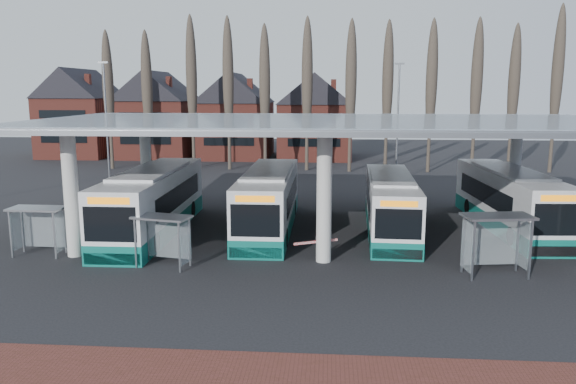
# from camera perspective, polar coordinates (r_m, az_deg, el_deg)

# --- Properties ---
(ground) EXTENTS (140.00, 140.00, 0.00)m
(ground) POSITION_cam_1_polar(r_m,az_deg,el_deg) (24.16, 3.54, -8.78)
(ground) COLOR black
(ground) RESTS_ON ground
(station_canopy) EXTENTS (32.00, 16.00, 6.34)m
(station_canopy) POSITION_cam_1_polar(r_m,az_deg,el_deg) (30.92, 3.86, 6.18)
(station_canopy) COLOR beige
(station_canopy) RESTS_ON ground
(poplar_row) EXTENTS (45.10, 1.10, 14.50)m
(poplar_row) POSITION_cam_1_polar(r_m,az_deg,el_deg) (55.85, 4.11, 11.17)
(poplar_row) COLOR #473D33
(poplar_row) RESTS_ON ground
(townhouse_row) EXTENTS (36.80, 10.30, 12.25)m
(townhouse_row) POSITION_cam_1_polar(r_m,az_deg,el_deg) (68.75, -9.28, 8.52)
(townhouse_row) COLOR brown
(townhouse_row) RESTS_ON ground
(lamp_post_a) EXTENTS (0.80, 0.16, 10.17)m
(lamp_post_a) POSITION_cam_1_polar(r_m,az_deg,el_deg) (48.47, -17.96, 6.77)
(lamp_post_a) COLOR slate
(lamp_post_a) RESTS_ON ground
(lamp_post_b) EXTENTS (0.80, 0.16, 10.17)m
(lamp_post_b) POSITION_cam_1_polar(r_m,az_deg,el_deg) (49.25, 11.08, 7.12)
(lamp_post_b) COLOR slate
(lamp_post_b) RESTS_ON ground
(bus_0) EXTENTS (2.93, 12.95, 3.59)m
(bus_0) POSITION_cam_1_polar(r_m,az_deg,el_deg) (32.39, -13.50, -1.03)
(bus_0) COLOR white
(bus_0) RESTS_ON ground
(bus_1) EXTENTS (2.73, 12.44, 3.45)m
(bus_1) POSITION_cam_1_polar(r_m,az_deg,el_deg) (32.31, -1.95, -0.89)
(bus_1) COLOR white
(bus_1) RESTS_ON ground
(bus_2) EXTENTS (2.94, 11.65, 3.21)m
(bus_2) POSITION_cam_1_polar(r_m,az_deg,el_deg) (32.25, 10.34, -1.28)
(bus_2) COLOR white
(bus_2) RESTS_ON ground
(bus_3) EXTENTS (3.36, 12.50, 3.44)m
(bus_3) POSITION_cam_1_polar(r_m,az_deg,el_deg) (34.94, 21.51, -0.77)
(bus_3) COLOR white
(bus_3) RESTS_ON ground
(shelter_0) EXTENTS (2.58, 1.34, 2.37)m
(shelter_0) POSITION_cam_1_polar(r_m,az_deg,el_deg) (29.65, -24.00, -2.62)
(shelter_0) COLOR gray
(shelter_0) RESTS_ON ground
(shelter_1) EXTENTS (2.75, 1.79, 2.36)m
(shelter_1) POSITION_cam_1_polar(r_m,az_deg,el_deg) (25.93, -12.51, -3.73)
(shelter_1) COLOR gray
(shelter_1) RESTS_ON ground
(shelter_2) EXTENTS (3.06, 1.84, 2.68)m
(shelter_2) POSITION_cam_1_polar(r_m,az_deg,el_deg) (25.67, 20.33, -3.75)
(shelter_2) COLOR gray
(shelter_2) RESTS_ON ground
(barrier) EXTENTS (2.03, 1.07, 1.10)m
(barrier) POSITION_cam_1_polar(r_m,az_deg,el_deg) (26.34, 2.86, -5.21)
(barrier) COLOR black
(barrier) RESTS_ON ground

